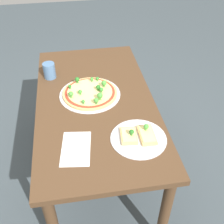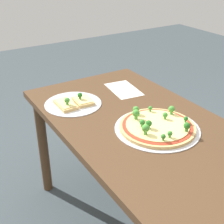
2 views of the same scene
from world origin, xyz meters
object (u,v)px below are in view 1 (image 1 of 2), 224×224
at_px(pizza_tray_whole, 90,93).
at_px(drinking_cup, 49,71).
at_px(pizza_tray_slice, 138,136).
at_px(dining_table, 96,111).

height_order(pizza_tray_whole, drinking_cup, drinking_cup).
xyz_separation_m(pizza_tray_whole, drinking_cup, (0.25, 0.25, 0.04)).
height_order(pizza_tray_slice, drinking_cup, drinking_cup).
distance_m(dining_table, drinking_cup, 0.44).
height_order(dining_table, pizza_tray_whole, pizza_tray_whole).
relative_size(dining_table, pizza_tray_whole, 3.48).
bearing_deg(pizza_tray_slice, drinking_cup, 34.80).
height_order(pizza_tray_whole, pizza_tray_slice, pizza_tray_whole).
xyz_separation_m(pizza_tray_whole, pizza_tray_slice, (-0.43, -0.22, -0.00)).
xyz_separation_m(pizza_tray_slice, drinking_cup, (0.68, 0.47, 0.04)).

